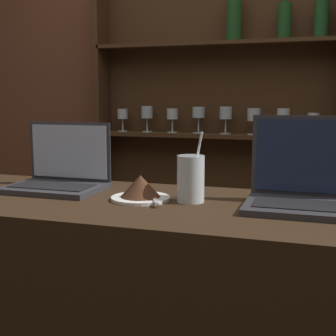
# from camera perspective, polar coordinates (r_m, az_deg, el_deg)

# --- Properties ---
(back_wall) EXTENTS (7.00, 0.06, 2.70)m
(back_wall) POSITION_cam_1_polar(r_m,az_deg,el_deg) (2.67, 7.61, 10.15)
(back_wall) COLOR brown
(back_wall) RESTS_ON ground_plane
(back_shelf) EXTENTS (1.33, 0.18, 1.94)m
(back_shelf) POSITION_cam_1_polar(r_m,az_deg,el_deg) (2.61, 5.81, 3.02)
(back_shelf) COLOR #472D19
(back_shelf) RESTS_ON ground_plane
(laptop_near) EXTENTS (0.31, 0.22, 0.22)m
(laptop_near) POSITION_cam_1_polar(r_m,az_deg,el_deg) (1.63, -13.08, -0.81)
(laptop_near) COLOR #333338
(laptop_near) RESTS_ON bar_counter
(laptop_far) EXTENTS (0.35, 0.24, 0.26)m
(laptop_far) POSITION_cam_1_polar(r_m,az_deg,el_deg) (1.38, 16.86, -2.31)
(laptop_far) COLOR #333338
(laptop_far) RESTS_ON bar_counter
(cake_plate) EXTENTS (0.18, 0.18, 0.08)m
(cake_plate) POSITION_cam_1_polar(r_m,az_deg,el_deg) (1.42, -3.38, -2.57)
(cake_plate) COLOR white
(cake_plate) RESTS_ON bar_counter
(water_glass) EXTENTS (0.08, 0.08, 0.21)m
(water_glass) POSITION_cam_1_polar(r_m,az_deg,el_deg) (1.39, 2.79, -1.31)
(water_glass) COLOR silver
(water_glass) RESTS_ON bar_counter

